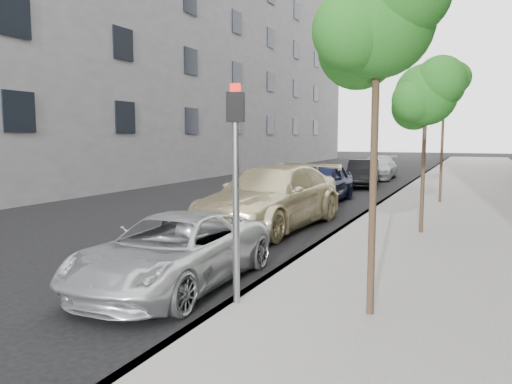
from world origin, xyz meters
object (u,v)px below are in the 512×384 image
Objects in this scene: sedan_rear at (378,168)px; tree_near at (380,20)px; minivan at (174,251)px; suv at (271,197)px; tree_mid at (427,94)px; sedan_black at (363,173)px; signal_pole at (236,168)px; tree_far at (445,87)px; sedan_blue at (321,183)px.

tree_near is at bearing -81.55° from sedan_rear.
minivan is 0.73× the size of suv.
tree_near is 24.59m from sedan_rear.
sedan_black is (-4.17, 12.30, -2.94)m from tree_mid.
tree_mid reaches higher than signal_pole.
tree_near is 1.15× the size of sedan_black.
suv reaches higher than sedan_black.
sedan_black is (-0.08, 12.56, -0.18)m from suv.
signal_pole is 7.05m from suv.
tree_far reaches higher than tree_near.
tree_near is at bearing -86.57° from sedan_black.
tree_mid reaches higher than sedan_blue.
sedan_rear is (0.02, 11.80, -0.07)m from sedan_blue.
tree_near is at bearing -52.21° from suv.
suv reaches higher than sedan_rear.
minivan is at bearing 173.89° from tree_near.
tree_near is 1.10× the size of tree_mid.
minivan is 23.60m from sedan_rear.
signal_pole is 0.66× the size of sedan_rear.
tree_far is 8.04m from sedan_black.
signal_pole reaches higher than suv.
signal_pole is at bearing -67.30° from suv.
tree_far reaches higher than sedan_black.
sedan_rear is (-0.21, 5.16, 0.01)m from sedan_black.
minivan is at bearing -86.21° from sedan_blue.
sedan_blue is (-0.89, 11.78, 0.16)m from minivan.
sedan_black is (-0.67, 18.42, 0.08)m from minivan.
tree_near reaches higher than sedan_blue.
sedan_rear reaches higher than sedan_black.
suv is (-4.09, -6.76, -3.52)m from tree_far.
sedan_rear reaches higher than minivan.
signal_pole is at bearing -25.90° from minivan.
sedan_blue is (-2.47, 12.51, -1.36)m from signal_pole.
sedan_blue is at bearing -169.13° from tree_far.
suv is at bearing -98.70° from sedan_black.
tree_far is at bearing 90.00° from tree_near.
tree_mid is 0.73× the size of suv.
minivan is 1.05× the size of sedan_black.
tree_near is 1.09× the size of minivan.
sedan_black is at bearing 108.74° from tree_mid.
tree_mid is 7.28m from signal_pole.
signal_pole is 0.53× the size of suv.
signal_pole is 12.82m from sedan_blue.
tree_near is 19.55m from sedan_black.
tree_far is 1.05× the size of sedan_rear.
signal_pole is at bearing -92.40° from sedan_black.
sedan_black is 5.16m from sedan_rear.
tree_far is 5.76m from sedan_blue.
tree_near reaches higher than signal_pole.
sedan_rear is (-4.38, 17.45, -2.93)m from tree_mid.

